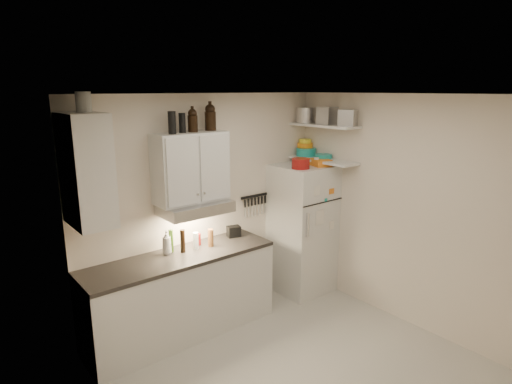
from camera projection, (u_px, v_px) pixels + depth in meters
floor at (294, 367)px, 4.20m from camera, size 3.20×3.00×0.02m
ceiling at (301, 93)px, 3.58m from camera, size 3.20×3.00×0.02m
back_wall at (207, 206)px, 5.03m from camera, size 3.20×0.02×2.60m
left_wall at (127, 292)px, 2.90m from camera, size 0.02×3.00×2.60m
right_wall at (398, 210)px, 4.88m from camera, size 0.02×3.00×2.60m
base_cabinet at (182, 297)px, 4.66m from camera, size 2.10×0.60×0.88m
countertop at (180, 257)px, 4.55m from camera, size 2.10×0.62×0.04m
upper_cabinet at (191, 167)px, 4.59m from camera, size 0.80×0.33×0.75m
side_cabinet at (86, 170)px, 3.76m from camera, size 0.33×0.55×1.00m
range_hood at (195, 208)px, 4.64m from camera, size 0.76×0.46×0.12m
fridge at (302, 229)px, 5.64m from camera, size 0.70×0.68×1.70m
shelf_hi at (324, 125)px, 5.34m from camera, size 0.30×0.95×0.03m
shelf_lo at (323, 160)px, 5.44m from camera, size 0.30×0.95×0.03m
knife_strip at (254, 196)px, 5.43m from camera, size 0.42×0.02×0.03m
dutch_oven at (301, 163)px, 5.19m from camera, size 0.25×0.25×0.13m
book_stack at (320, 162)px, 5.39m from camera, size 0.27×0.30×0.08m
spice_jar at (316, 162)px, 5.36m from camera, size 0.08×0.08×0.11m
stock_pot at (306, 115)px, 5.60m from camera, size 0.30×0.30×0.19m
tin_a at (327, 116)px, 5.30m from camera, size 0.23×0.21×0.21m
tin_b at (348, 118)px, 5.08m from camera, size 0.25×0.25×0.19m
bowl_teal at (306, 152)px, 5.70m from camera, size 0.26×0.26×0.10m
bowl_orange at (305, 145)px, 5.74m from camera, size 0.21×0.21×0.06m
bowl_yellow at (305, 141)px, 5.72m from camera, size 0.16×0.16×0.05m
plates at (323, 156)px, 5.48m from camera, size 0.28×0.28×0.05m
growler_a at (193, 120)px, 4.50m from camera, size 0.12×0.12×0.25m
growler_b at (210, 117)px, 4.66m from camera, size 0.14×0.14×0.29m
thermos_a at (182, 123)px, 4.43m from camera, size 0.09×0.09×0.20m
thermos_b at (172, 123)px, 4.29m from camera, size 0.10×0.10×0.23m
side_jar at (84, 102)px, 3.66m from camera, size 0.13×0.13×0.17m
soap_bottle at (167, 241)px, 4.56m from camera, size 0.14×0.14×0.29m
pepper_mill at (211, 238)px, 4.79m from camera, size 0.07×0.07×0.20m
oil_bottle at (171, 241)px, 4.61m from camera, size 0.05×0.05×0.25m
vinegar_bottle at (183, 241)px, 4.61m from camera, size 0.06×0.06×0.26m
clear_bottle at (196, 241)px, 4.72m from camera, size 0.07×0.07×0.19m
red_jar at (198, 239)px, 4.84m from camera, size 0.08×0.08×0.13m
caddy at (234, 231)px, 5.11m from camera, size 0.17×0.14×0.13m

